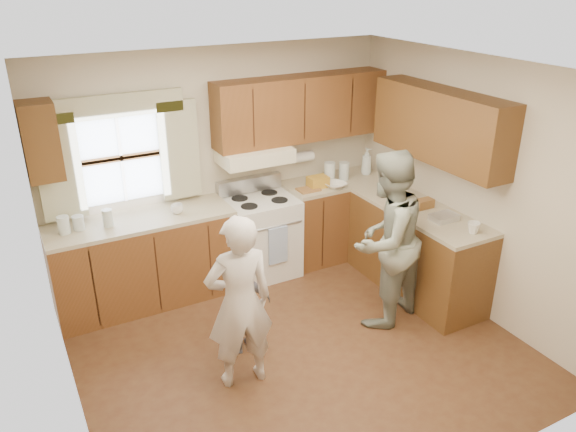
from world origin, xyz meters
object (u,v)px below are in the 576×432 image
stove (260,235)px  child (245,307)px  woman_left (239,303)px  woman_right (386,240)px

stove → child: size_ratio=1.22×
woman_left → stove: bearing=-114.6°
woman_right → child: (-1.38, 0.19, -0.43)m
stove → woman_left: size_ratio=0.70×
woman_right → stove: bearing=-83.6°
stove → child: bearing=-121.2°
woman_right → woman_left: bearing=-11.8°
woman_left → woman_right: bearing=-167.4°
woman_left → child: bearing=-112.5°
woman_left → child: size_ratio=1.73×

